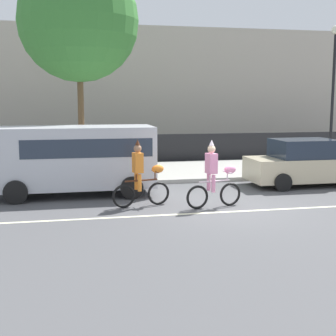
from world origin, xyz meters
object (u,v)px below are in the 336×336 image
(parked_van_silver, at_px, (76,155))
(parked_car_beige, at_px, (305,164))
(parade_cyclist_pink, at_px, (215,178))
(street_lamp_post, at_px, (334,76))
(parade_cyclist_orange, at_px, (142,177))

(parked_van_silver, xyz_separation_m, parked_car_beige, (7.93, 0.07, -0.50))
(parade_cyclist_pink, bearing_deg, street_lamp_post, 38.83)
(parked_car_beige, relative_size, street_lamp_post, 0.70)
(parked_car_beige, bearing_deg, parked_van_silver, -179.46)
(street_lamp_post, bearing_deg, parade_cyclist_pink, -141.17)
(parade_cyclist_orange, distance_m, street_lamp_post, 10.52)
(parade_cyclist_pink, bearing_deg, parade_cyclist_orange, 164.81)
(parked_van_silver, bearing_deg, parked_car_beige, 0.54)
(parade_cyclist_pink, height_order, parked_car_beige, parade_cyclist_pink)
(parked_van_silver, height_order, street_lamp_post, street_lamp_post)
(parade_cyclist_orange, relative_size, parked_car_beige, 0.47)
(parked_van_silver, distance_m, parked_car_beige, 7.95)
(parade_cyclist_orange, xyz_separation_m, street_lamp_post, (8.76, 4.91, 3.15))
(parked_car_beige, xyz_separation_m, street_lamp_post, (2.60, 2.79, 3.21))
(parade_cyclist_pink, xyz_separation_m, parked_car_beige, (4.17, 2.66, -0.06))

